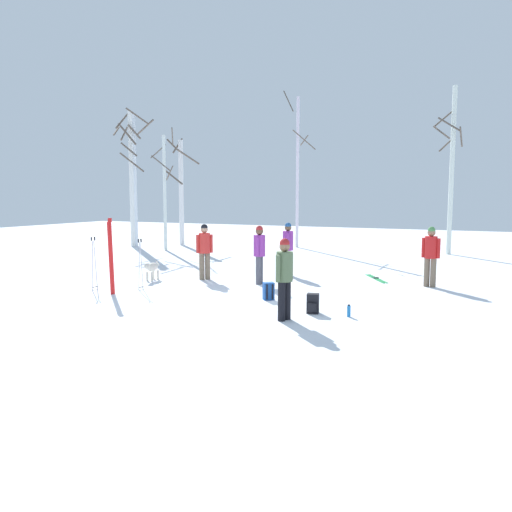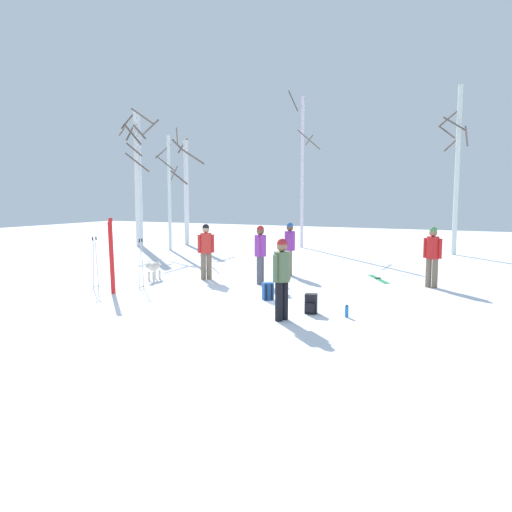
# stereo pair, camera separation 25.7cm
# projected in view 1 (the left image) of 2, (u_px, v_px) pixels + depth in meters

# --- Properties ---
(ground_plane) EXTENTS (60.00, 60.00, 0.00)m
(ground_plane) POSITION_uv_depth(u_px,v_px,m) (224.00, 305.00, 12.57)
(ground_plane) COLOR white
(person_0) EXTENTS (0.51, 0.34, 1.72)m
(person_0) POSITION_uv_depth(u_px,v_px,m) (431.00, 253.00, 14.90)
(person_0) COLOR #72604C
(person_0) RESTS_ON ground_plane
(person_1) EXTENTS (0.34, 0.50, 1.72)m
(person_1) POSITION_uv_depth(u_px,v_px,m) (284.00, 274.00, 10.93)
(person_1) COLOR black
(person_1) RESTS_ON ground_plane
(person_2) EXTENTS (0.34, 0.49, 1.72)m
(person_2) POSITION_uv_depth(u_px,v_px,m) (288.00, 245.00, 17.02)
(person_2) COLOR #72604C
(person_2) RESTS_ON ground_plane
(person_3) EXTENTS (0.34, 0.52, 1.72)m
(person_3) POSITION_uv_depth(u_px,v_px,m) (259.00, 251.00, 15.39)
(person_3) COLOR #4C4C56
(person_3) RESTS_ON ground_plane
(person_4) EXTENTS (0.41, 0.38, 1.72)m
(person_4) POSITION_uv_depth(u_px,v_px,m) (205.00, 248.00, 16.19)
(person_4) COLOR #72604C
(person_4) RESTS_ON ground_plane
(dog) EXTENTS (0.31, 0.89, 0.57)m
(dog) POSITION_uv_depth(u_px,v_px,m) (152.00, 268.00, 16.10)
(dog) COLOR beige
(dog) RESTS_ON ground_plane
(ski_pair_planted_0) EXTENTS (0.05, 0.18, 2.01)m
(ski_pair_planted_0) POSITION_uv_depth(u_px,v_px,m) (111.00, 257.00, 13.76)
(ski_pair_planted_0) COLOR red
(ski_pair_planted_0) RESTS_ON ground_plane
(ski_pair_lying_0) EXTENTS (1.02, 1.54, 0.05)m
(ski_pair_lying_0) POSITION_uv_depth(u_px,v_px,m) (376.00, 279.00, 16.43)
(ski_pair_lying_0) COLOR green
(ski_pair_lying_0) RESTS_ON ground_plane
(ski_poles_0) EXTENTS (0.07, 0.23, 1.46)m
(ski_poles_0) POSITION_uv_depth(u_px,v_px,m) (94.00, 262.00, 14.51)
(ski_poles_0) COLOR #B2B2BC
(ski_poles_0) RESTS_ON ground_plane
(ski_poles_1) EXTENTS (0.07, 0.21, 1.41)m
(ski_poles_1) POSITION_uv_depth(u_px,v_px,m) (140.00, 263.00, 14.47)
(ski_poles_1) COLOR #B2B2BC
(ski_poles_1) RESTS_ON ground_plane
(backpack_0) EXTENTS (0.34, 0.35, 0.44)m
(backpack_0) POSITION_uv_depth(u_px,v_px,m) (268.00, 291.00, 13.15)
(backpack_0) COLOR #1E4C99
(backpack_0) RESTS_ON ground_plane
(backpack_1) EXTENTS (0.30, 0.32, 0.44)m
(backpack_1) POSITION_uv_depth(u_px,v_px,m) (313.00, 304.00, 11.65)
(backpack_1) COLOR black
(backpack_1) RESTS_ON ground_plane
(water_bottle_0) EXTENTS (0.08, 0.08, 0.27)m
(water_bottle_0) POSITION_uv_depth(u_px,v_px,m) (349.00, 311.00, 11.33)
(water_bottle_0) COLOR #1E72BF
(water_bottle_0) RESTS_ON ground_plane
(water_bottle_1) EXTENTS (0.06, 0.06, 0.25)m
(water_bottle_1) POSITION_uv_depth(u_px,v_px,m) (286.00, 283.00, 14.88)
(water_bottle_1) COLOR red
(water_bottle_1) RESTS_ON ground_plane
(birch_tree_0) EXTENTS (1.80, 1.38, 6.72)m
(birch_tree_0) POSITION_uv_depth(u_px,v_px,m) (131.00, 175.00, 26.29)
(birch_tree_0) COLOR silver
(birch_tree_0) RESTS_ON ground_plane
(birch_tree_1) EXTENTS (1.61, 1.62, 6.77)m
(birch_tree_1) POSITION_uv_depth(u_px,v_px,m) (134.00, 176.00, 26.42)
(birch_tree_1) COLOR silver
(birch_tree_1) RESTS_ON ground_plane
(birch_tree_2) EXTENTS (1.59, 1.30, 5.49)m
(birch_tree_2) POSITION_uv_depth(u_px,v_px,m) (181.00, 190.00, 27.05)
(birch_tree_2) COLOR silver
(birch_tree_2) RESTS_ON ground_plane
(birch_tree_3) EXTENTS (1.15, 1.13, 5.62)m
(birch_tree_3) POSITION_uv_depth(u_px,v_px,m) (165.00, 190.00, 24.50)
(birch_tree_3) COLOR silver
(birch_tree_3) RESTS_ON ground_plane
(birch_tree_4) EXTENTS (1.67, 1.43, 7.62)m
(birch_tree_4) POSITION_uv_depth(u_px,v_px,m) (298.00, 170.00, 25.79)
(birch_tree_4) COLOR silver
(birch_tree_4) RESTS_ON ground_plane
(birch_tree_5) EXTENTS (1.25, 1.66, 7.21)m
(birch_tree_5) POSITION_uv_depth(u_px,v_px,m) (451.00, 168.00, 22.78)
(birch_tree_5) COLOR silver
(birch_tree_5) RESTS_ON ground_plane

